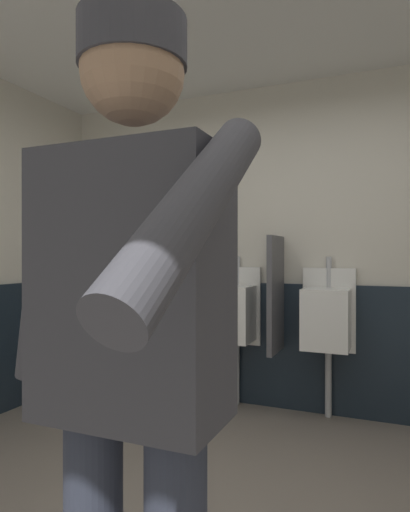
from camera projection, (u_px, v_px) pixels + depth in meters
The scene contains 7 objects.
wall_back at pixel (299, 246), 3.61m from camera, with size 4.93×0.12×2.66m, color beige.
wainscot_band_back at pixel (298, 347), 3.54m from camera, with size 4.33×0.03×1.02m, color #19232D.
downlight_far at pixel (175, 25), 2.65m from camera, with size 0.14×0.14×0.03m, color white.
urinal_left at pixel (233, 313), 3.60m from camera, with size 0.40×0.34×1.24m.
urinal_middle at pixel (327, 318), 3.31m from camera, with size 0.40×0.34×1.24m.
privacy_divider_panel at pixel (276, 294), 3.39m from camera, with size 0.04×0.40×0.90m, color #4C4C51.
person at pixel (131, 335), 1.00m from camera, with size 0.64×0.60×1.79m.
Camera 1 is at (0.69, -1.73, 1.26)m, focal length 30.82 mm.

